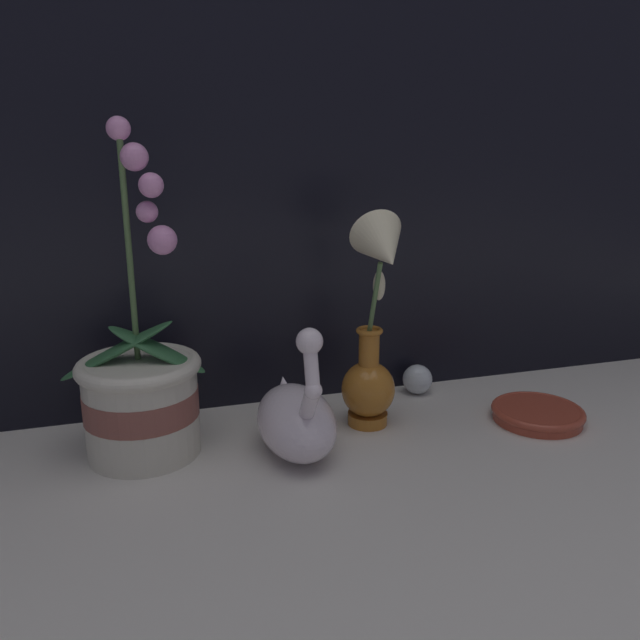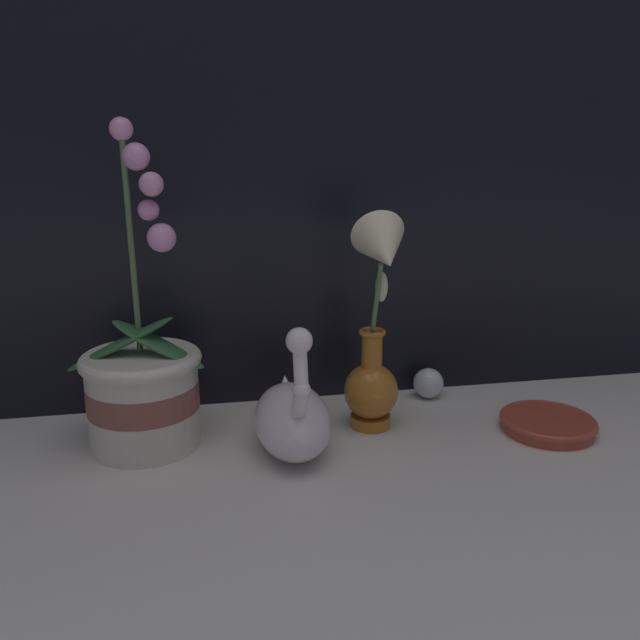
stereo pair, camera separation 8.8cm
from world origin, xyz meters
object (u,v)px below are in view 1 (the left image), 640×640
swan_figurine (296,417)px  blue_vase (374,338)px  amber_dish (538,413)px  glass_sphere (417,379)px  orchid_potted_plant (141,393)px

swan_figurine → blue_vase: 0.16m
swan_figurine → amber_dish: (0.39, -0.01, -0.04)m
blue_vase → glass_sphere: size_ratio=6.45×
orchid_potted_plant → swan_figurine: bearing=-16.4°
orchid_potted_plant → swan_figurine: 0.22m
orchid_potted_plant → glass_sphere: orchid_potted_plant is taller
orchid_potted_plant → glass_sphere: 0.47m
swan_figurine → blue_vase: bearing=17.6°
glass_sphere → amber_dish: size_ratio=0.36×
swan_figurine → glass_sphere: (0.26, 0.15, -0.03)m
orchid_potted_plant → amber_dish: 0.60m
swan_figurine → glass_sphere: size_ratio=3.92×
swan_figurine → glass_sphere: bearing=30.3°
glass_sphere → swan_figurine: bearing=-149.7°
orchid_potted_plant → glass_sphere: size_ratio=8.76×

